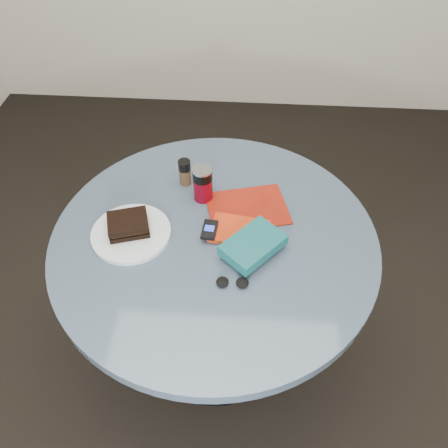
# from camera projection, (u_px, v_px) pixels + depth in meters

# --- Properties ---
(ground) EXTENTS (4.00, 4.00, 0.00)m
(ground) POSITION_uv_depth(u_px,v_px,m) (217.00, 350.00, 1.88)
(ground) COLOR black
(ground) RESTS_ON ground
(table) EXTENTS (1.00, 1.00, 0.75)m
(table) POSITION_uv_depth(u_px,v_px,m) (215.00, 267.00, 1.46)
(table) COLOR black
(table) RESTS_ON ground
(plate) EXTENTS (0.32, 0.32, 0.02)m
(plate) POSITION_uv_depth(u_px,v_px,m) (131.00, 233.00, 1.33)
(plate) COLOR white
(plate) RESTS_ON table
(sandwich) EXTENTS (0.14, 0.13, 0.04)m
(sandwich) POSITION_uv_depth(u_px,v_px,m) (128.00, 225.00, 1.32)
(sandwich) COLOR black
(sandwich) RESTS_ON plate
(soda_can) EXTENTS (0.08, 0.08, 0.12)m
(soda_can) POSITION_uv_depth(u_px,v_px,m) (203.00, 184.00, 1.41)
(soda_can) COLOR maroon
(soda_can) RESTS_ON table
(pepper_grinder) EXTENTS (0.05, 0.05, 0.09)m
(pepper_grinder) POSITION_uv_depth(u_px,v_px,m) (185.00, 172.00, 1.47)
(pepper_grinder) COLOR #412F1C
(pepper_grinder) RESTS_ON table
(magazine) EXTENTS (0.29, 0.25, 0.00)m
(magazine) POSITION_uv_depth(u_px,v_px,m) (247.00, 208.00, 1.41)
(magazine) COLOR maroon
(magazine) RESTS_ON table
(red_book) EXTENTS (0.19, 0.14, 0.01)m
(red_book) POSITION_uv_depth(u_px,v_px,m) (239.00, 231.00, 1.33)
(red_book) COLOR #B52E0E
(red_book) RESTS_ON magazine
(novel) EXTENTS (0.21, 0.21, 0.03)m
(novel) POSITION_uv_depth(u_px,v_px,m) (253.00, 245.00, 1.26)
(novel) COLOR #125055
(novel) RESTS_ON red_book
(mp3_player) EXTENTS (0.05, 0.08, 0.01)m
(mp3_player) POSITION_uv_depth(u_px,v_px,m) (209.00, 230.00, 1.32)
(mp3_player) COLOR black
(mp3_player) RESTS_ON red_book
(headphones) EXTENTS (0.09, 0.04, 0.02)m
(headphones) POSITION_uv_depth(u_px,v_px,m) (232.00, 282.00, 1.20)
(headphones) COLOR black
(headphones) RESTS_ON table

